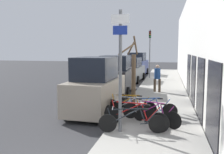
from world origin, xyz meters
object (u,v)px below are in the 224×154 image
object	(u,v)px
signpost	(120,67)
bicycle_0	(133,122)
bicycle_2	(155,115)
pedestrian_near	(157,76)
traffic_light	(150,47)
bicycle_3	(131,109)
parked_car_3	(137,65)
parked_car_1	(116,76)
bicycle_1	(135,117)
parked_car_2	(131,71)
street_tree	(133,75)
bicycle_4	(150,110)
parked_car_0	(96,88)
bicycle_5	(130,107)

from	to	relation	value
signpost	bicycle_0	world-z (taller)	signpost
signpost	bicycle_2	xyz separation A→B (m)	(1.09, 0.99, -1.78)
pedestrian_near	traffic_light	bearing A→B (deg)	97.76
bicycle_2	bicycle_3	size ratio (longest dim) A/B	0.91
parked_car_3	pedestrian_near	xyz separation A→B (m)	(2.64, -11.23, 0.01)
parked_car_1	parked_car_3	world-z (taller)	parked_car_3
parked_car_3	bicycle_1	bearing A→B (deg)	-80.00
bicycle_2	pedestrian_near	world-z (taller)	pedestrian_near
parked_car_2	parked_car_3	xyz separation A→B (m)	(-0.10, 5.43, 0.16)
bicycle_0	street_tree	xyz separation A→B (m)	(-0.50, 3.71, 1.14)
parked_car_2	street_tree	xyz separation A→B (m)	(1.61, -10.22, 0.69)
bicycle_1	signpost	bearing A→B (deg)	153.68
bicycle_4	parked_car_3	bearing A→B (deg)	0.24
bicycle_0	parked_car_1	distance (m)	8.20
signpost	street_tree	distance (m)	3.71
signpost	parked_car_3	size ratio (longest dim) A/B	0.85
signpost	bicycle_0	size ratio (longest dim) A/B	1.79
parked_car_1	bicycle_4	bearing A→B (deg)	-68.28
parked_car_1	traffic_light	xyz separation A→B (m)	(1.57, 7.88, 1.92)
parked_car_3	street_tree	distance (m)	15.75
bicycle_2	traffic_light	size ratio (longest dim) A/B	0.40
parked_car_0	parked_car_2	distance (m)	11.11
signpost	bicycle_1	distance (m)	1.86
bicycle_5	traffic_light	xyz separation A→B (m)	(-0.22, 13.72, 2.51)
bicycle_0	bicycle_2	bearing A→B (deg)	-42.20
parked_car_0	street_tree	bearing A→B (deg)	32.13
street_tree	parked_car_1	bearing A→B (deg)	111.87
bicycle_1	bicycle_2	world-z (taller)	bicycle_1
bicycle_1	bicycle_4	xyz separation A→B (m)	(0.43, 1.29, -0.03)
parked_car_2	street_tree	size ratio (longest dim) A/B	1.48
bicycle_2	bicycle_3	bearing A→B (deg)	91.60
bicycle_0	parked_car_2	distance (m)	14.10
parked_car_1	parked_car_3	xyz separation A→B (m)	(-0.03, 11.47, 0.02)
bicycle_1	bicycle_3	size ratio (longest dim) A/B	1.19
parked_car_0	parked_car_1	world-z (taller)	parked_car_0
parked_car_0	parked_car_1	size ratio (longest dim) A/B	0.96
signpost	parked_car_0	xyz separation A→B (m)	(-1.62, 2.76, -1.17)
bicycle_2	parked_car_1	world-z (taller)	parked_car_1
bicycle_4	parked_car_2	xyz separation A→B (m)	(-2.54, 12.15, 0.45)
bicycle_5	street_tree	size ratio (longest dim) A/B	0.65
signpost	bicycle_4	world-z (taller)	signpost
bicycle_2	parked_car_0	distance (m)	3.30
bicycle_3	parked_car_3	size ratio (longest dim) A/B	0.43
bicycle_1	parked_car_1	world-z (taller)	parked_car_1
bicycle_4	street_tree	distance (m)	2.42
bicycle_0	bicycle_5	bearing A→B (deg)	1.12
bicycle_4	bicycle_1	bearing A→B (deg)	153.23
bicycle_1	parked_car_2	xyz separation A→B (m)	(-2.11, 13.43, 0.42)
bicycle_1	bicycle_4	bearing A→B (deg)	-0.98
street_tree	pedestrian_near	bearing A→B (deg)	78.00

